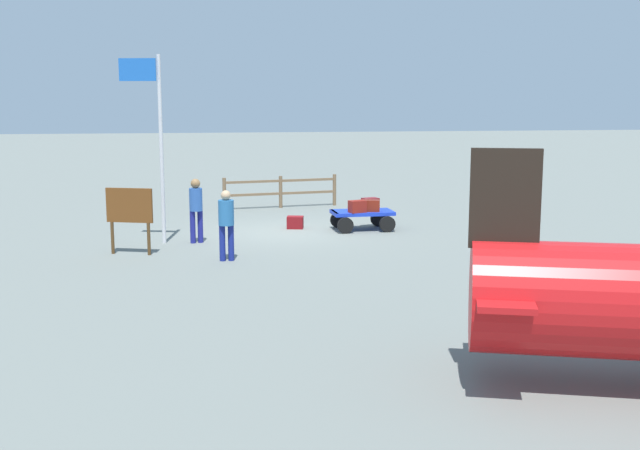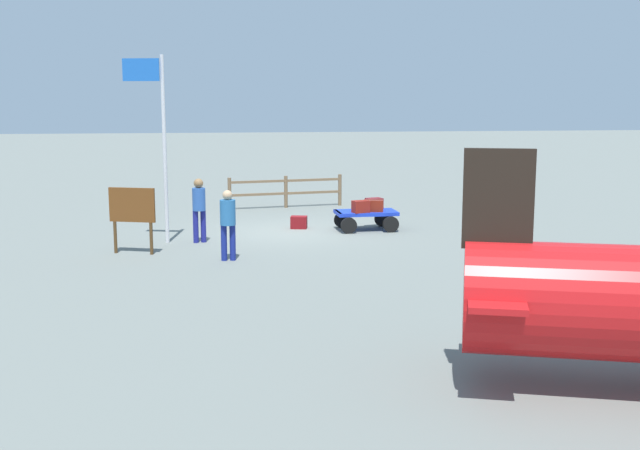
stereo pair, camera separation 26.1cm
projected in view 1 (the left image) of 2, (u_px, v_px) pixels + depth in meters
name	position (u px, v px, depth m)	size (l,w,h in m)	color
ground_plane	(287.00, 232.00, 22.07)	(120.00, 120.00, 0.00)	slate
luggage_cart	(362.00, 216.00, 22.33)	(1.75, 1.17, 0.55)	#1935C4
suitcase_dark	(357.00, 207.00, 21.96)	(0.52, 0.41, 0.34)	maroon
suitcase_navy	(370.00, 206.00, 22.16)	(0.58, 0.39, 0.33)	maroon
suitcase_maroon	(370.00, 203.00, 22.69)	(0.52, 0.43, 0.31)	maroon
suitcase_grey	(295.00, 222.00, 22.60)	(0.52, 0.43, 0.35)	maroon
worker_lead	(226.00, 219.00, 18.06)	(0.37, 0.37, 1.65)	navy
worker_trailing	(196.00, 205.00, 20.27)	(0.41, 0.41, 1.68)	navy
flagpole	(155.00, 131.00, 19.90)	(1.04, 0.26, 4.81)	silver
signboard	(129.00, 210.00, 18.77)	(1.12, 0.42, 1.61)	#4C3319
wooden_fence	(281.00, 189.00, 26.70)	(3.95, 0.76, 1.09)	brown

